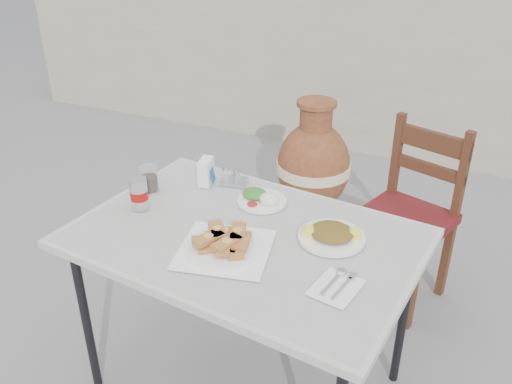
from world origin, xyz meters
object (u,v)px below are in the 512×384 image
at_px(napkin_holder, 206,172).
at_px(terracotta_urn, 313,167).
at_px(pide_plate, 225,243).
at_px(chair, 409,214).
at_px(salad_rice_plate, 261,198).
at_px(cola_glass, 149,180).
at_px(salad_chopped_plate, 332,234).
at_px(soda_can, 139,193).
at_px(condiment_caddy, 234,177).
at_px(cafe_table, 245,246).

xyz_separation_m(napkin_holder, terracotta_urn, (0.12, 1.02, -0.41)).
bearing_deg(pide_plate, terracotta_urn, 96.42).
relative_size(pide_plate, napkin_holder, 3.30).
height_order(pide_plate, chair, chair).
bearing_deg(napkin_holder, chair, 25.73).
relative_size(salad_rice_plate, cola_glass, 1.89).
distance_m(salad_rice_plate, salad_chopped_plate, 0.34).
bearing_deg(soda_can, condiment_caddy, 54.68).
distance_m(soda_can, condiment_caddy, 0.39).
bearing_deg(cola_glass, salad_rice_plate, 11.32).
bearing_deg(salad_rice_plate, napkin_holder, 169.14).
relative_size(cafe_table, pide_plate, 3.57).
xyz_separation_m(cola_glass, terracotta_urn, (0.30, 1.16, -0.40)).
xyz_separation_m(pide_plate, salad_rice_plate, (-0.02, 0.34, -0.01)).
bearing_deg(salad_rice_plate, terracotta_urn, 97.49).
bearing_deg(chair, pide_plate, -97.32).
bearing_deg(cafe_table, pide_plate, -99.66).
bearing_deg(salad_chopped_plate, salad_rice_plate, 156.70).
bearing_deg(pide_plate, salad_rice_plate, 92.98).
height_order(soda_can, terracotta_urn, soda_can).
bearing_deg(salad_chopped_plate, soda_can, -173.06).
height_order(soda_can, napkin_holder, soda_can).
relative_size(cafe_table, cola_glass, 12.47).
bearing_deg(chair, napkin_holder, -124.66).
height_order(salad_chopped_plate, condiment_caddy, condiment_caddy).
height_order(salad_rice_plate, soda_can, soda_can).
relative_size(condiment_caddy, chair, 0.13).
bearing_deg(salad_chopped_plate, cafe_table, -162.19).
height_order(soda_can, cola_glass, soda_can).
relative_size(pide_plate, condiment_caddy, 3.01).
height_order(soda_can, condiment_caddy, soda_can).
distance_m(salad_chopped_plate, chair, 0.80).
relative_size(condiment_caddy, terracotta_urn, 0.15).
xyz_separation_m(cafe_table, condiment_caddy, (-0.20, 0.32, 0.07)).
xyz_separation_m(salad_rice_plate, soda_can, (-0.39, -0.22, 0.04)).
bearing_deg(cafe_table, soda_can, 179.52).
distance_m(salad_rice_plate, chair, 0.81).
height_order(salad_rice_plate, condiment_caddy, condiment_caddy).
bearing_deg(salad_rice_plate, cola_glass, -168.68).
distance_m(cafe_table, chair, 0.96).
distance_m(cola_glass, napkin_holder, 0.22).
distance_m(cola_glass, terracotta_urn, 1.26).
bearing_deg(cafe_table, napkin_holder, 137.35).
relative_size(cafe_table, condiment_caddy, 10.75).
distance_m(napkin_holder, condiment_caddy, 0.11).
relative_size(salad_chopped_plate, condiment_caddy, 1.97).
distance_m(soda_can, cola_glass, 0.14).
bearing_deg(pide_plate, soda_can, 164.22).
bearing_deg(chair, soda_can, -117.84).
bearing_deg(pide_plate, salad_chopped_plate, 34.09).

